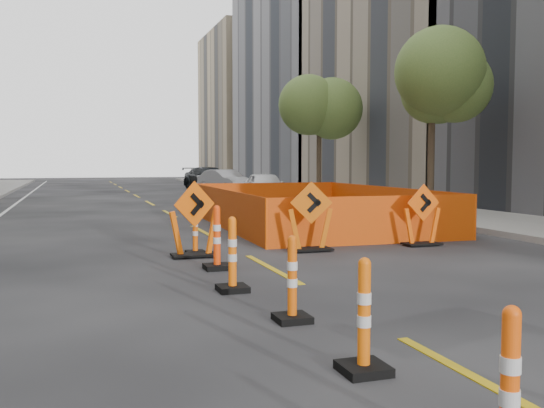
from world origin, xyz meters
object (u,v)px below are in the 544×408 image
object	(u,v)px
chevron_sign_left	(194,219)
parked_car_mid	(225,181)
channelizer_1	(510,390)
parked_car_near	(265,186)
parked_car_far	(209,178)
chevron_sign_center	(311,217)
channelizer_4	(232,254)
channelizer_3	(292,279)
channelizer_2	(364,316)
channelizer_6	(195,231)
chevron_sign_right	(422,215)
channelizer_5	(217,237)

from	to	relation	value
chevron_sign_left	parked_car_mid	distance (m)	24.63
channelizer_1	parked_car_near	world-z (taller)	parked_car_near
parked_car_mid	parked_car_far	world-z (taller)	parked_car_far
chevron_sign_center	parked_car_far	world-z (taller)	parked_car_far
channelizer_4	parked_car_near	size ratio (longest dim) A/B	0.27
channelizer_3	parked_car_near	world-z (taller)	parked_car_near
channelizer_3	channelizer_2	bearing A→B (deg)	-89.83
channelizer_6	parked_car_mid	world-z (taller)	parked_car_mid
chevron_sign_right	parked_car_near	size ratio (longest dim) A/B	0.34
channelizer_1	channelizer_6	size ratio (longest dim) A/B	1.09
channelizer_2	channelizer_5	size ratio (longest dim) A/B	0.93
channelizer_1	chevron_sign_center	size ratio (longest dim) A/B	0.70
chevron_sign_right	parked_car_mid	world-z (taller)	parked_car_mid
chevron_sign_left	parked_car_mid	xyz separation A→B (m)	(6.45, 23.77, -0.05)
channelizer_1	parked_car_far	xyz separation A→B (m)	(6.41, 38.07, 0.25)
channelizer_3	parked_car_mid	distance (m)	29.63
channelizer_3	channelizer_6	size ratio (longest dim) A/B	1.08
parked_car_near	parked_car_mid	world-z (taller)	parked_car_mid
channelizer_3	channelizer_4	bearing A→B (deg)	97.76
parked_car_far	channelizer_3	bearing A→B (deg)	-113.00
channelizer_3	chevron_sign_right	size ratio (longest dim) A/B	0.74
parked_car_mid	chevron_sign_center	bearing A→B (deg)	-117.81
channelizer_1	channelizer_2	distance (m)	1.85
channelizer_2	channelizer_3	world-z (taller)	channelizer_2
chevron_sign_center	parked_car_far	bearing A→B (deg)	97.27
channelizer_5	chevron_sign_left	xyz separation A→B (m)	(-0.12, 1.48, 0.19)
chevron_sign_left	channelizer_6	bearing A→B (deg)	56.75
channelizer_4	channelizer_5	size ratio (longest dim) A/B	0.97
chevron_sign_left	chevron_sign_center	distance (m)	2.49
channelizer_4	channelizer_6	world-z (taller)	channelizer_4
chevron_sign_center	parked_car_far	xyz separation A→B (m)	(4.14, 29.17, 0.03)
channelizer_1	chevron_sign_center	bearing A→B (deg)	75.70
channelizer_1	channelizer_3	world-z (taller)	channelizer_1
channelizer_2	parked_car_mid	world-z (taller)	parked_car_mid
parked_car_near	parked_car_mid	distance (m)	7.64
parked_car_mid	parked_car_far	size ratio (longest dim) A/B	0.82
parked_car_near	channelizer_2	bearing A→B (deg)	-99.44
channelizer_6	channelizer_5	bearing A→B (deg)	-89.10
chevron_sign_right	parked_car_mid	distance (m)	23.78
chevron_sign_right	parked_car_mid	size ratio (longest dim) A/B	0.32
channelizer_6	channelizer_2	bearing A→B (deg)	-89.30
channelizer_1	chevron_sign_left	xyz separation A→B (m)	(-0.22, 8.89, 0.24)
channelizer_4	parked_car_far	world-z (taller)	parked_car_far
chevron_sign_center	parked_car_near	xyz separation A→B (m)	(4.08, 16.13, -0.04)
channelizer_1	parked_car_far	distance (m)	38.61
channelizer_1	chevron_sign_right	world-z (taller)	chevron_sign_right
channelizer_6	chevron_sign_right	size ratio (longest dim) A/B	0.68
channelizer_2	channelizer_5	bearing A→B (deg)	90.63
channelizer_6	chevron_sign_left	distance (m)	0.47
channelizer_1	parked_car_mid	world-z (taller)	parked_car_mid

